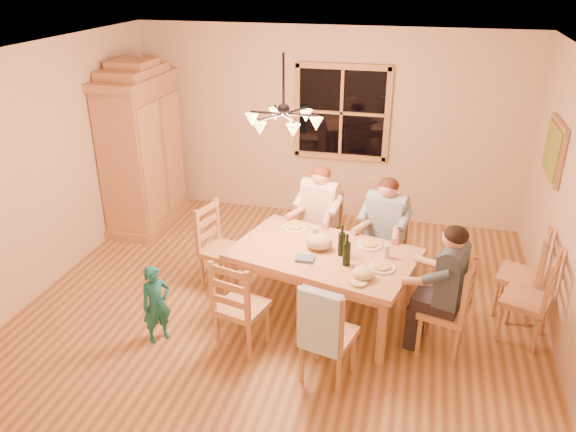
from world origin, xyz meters
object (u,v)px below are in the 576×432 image
(chair_spare_front, at_px, (523,313))
(armoire, at_px, (143,152))
(chandelier, at_px, (284,119))
(adult_woman, at_px, (320,206))
(dining_table, at_px, (324,260))
(adult_plaid_man, at_px, (386,220))
(wine_bottle_a, at_px, (342,240))
(child, at_px, (156,304))
(chair_spare_back, at_px, (517,288))
(chair_near_right, at_px, (328,348))
(chair_far_right, at_px, (382,263))
(wine_bottle_b, at_px, (347,250))
(chair_far_left, at_px, (319,247))
(chair_near_left, at_px, (242,320))
(chair_end_right, at_px, (442,323))
(chair_end_left, at_px, (223,262))
(adult_slate_man, at_px, (449,275))

(chair_spare_front, bearing_deg, armoire, 91.69)
(chandelier, distance_m, adult_woman, 1.50)
(dining_table, relative_size, adult_plaid_man, 2.33)
(wine_bottle_a, distance_m, chair_spare_front, 1.92)
(chandelier, xyz_separation_m, child, (-1.05, -0.94, -1.67))
(child, relative_size, chair_spare_back, 0.82)
(chair_near_right, bearing_deg, adult_plaid_man, 93.37)
(chandelier, relative_size, chair_far_right, 0.78)
(wine_bottle_b, relative_size, chair_spare_front, 0.33)
(dining_table, bearing_deg, chandelier, 163.61)
(wine_bottle_b, bearing_deg, dining_table, 141.03)
(chair_far_right, xyz_separation_m, adult_plaid_man, (0.00, 0.00, 0.54))
(chair_far_left, distance_m, chair_spare_front, 2.39)
(wine_bottle_b, distance_m, chair_spare_front, 1.87)
(armoire, bearing_deg, wine_bottle_a, -29.87)
(armoire, distance_m, chair_near_left, 3.39)
(wine_bottle_a, bearing_deg, adult_plaid_man, 64.01)
(chandelier, xyz_separation_m, chair_near_right, (0.68, -1.08, -1.77))
(chair_end_right, bearing_deg, armoire, 77.90)
(chair_end_left, distance_m, chair_end_right, 2.53)
(chandelier, height_order, chair_near_right, chandelier)
(dining_table, bearing_deg, armoire, 148.91)
(chair_near_left, relative_size, adult_slate_man, 1.13)
(dining_table, bearing_deg, chair_end_right, -14.47)
(chair_far_left, xyz_separation_m, adult_plaid_man, (0.78, -0.20, 0.54))
(chair_near_right, height_order, wine_bottle_a, wine_bottle_a)
(chair_near_right, distance_m, adult_woman, 2.02)
(chair_spare_back, bearing_deg, child, 127.67)
(adult_woman, relative_size, chair_spare_back, 0.88)
(dining_table, relative_size, chair_near_left, 2.06)
(chair_near_right, xyz_separation_m, child, (-1.73, 0.14, 0.11))
(chandelier, relative_size, wine_bottle_a, 2.33)
(armoire, bearing_deg, chair_far_right, -16.08)
(chair_spare_front, xyz_separation_m, chair_spare_back, (0.00, 0.47, 0.00))
(armoire, height_order, chair_near_right, armoire)
(wine_bottle_b, bearing_deg, chair_near_left, -150.95)
(adult_slate_man, distance_m, chair_spare_front, 1.01)
(wine_bottle_a, bearing_deg, adult_woman, 112.92)
(chair_near_left, height_order, adult_woman, adult_woman)
(chandelier, height_order, chair_spare_back, chandelier)
(chair_far_right, height_order, chair_near_left, same)
(chair_end_right, xyz_separation_m, adult_plaid_man, (-0.67, 1.06, 0.54))
(dining_table, bearing_deg, child, -151.89)
(armoire, xyz_separation_m, adult_woman, (2.65, -0.79, -0.22))
(chair_end_left, bearing_deg, wine_bottle_a, 90.94)
(chair_end_right, distance_m, child, 2.78)
(chair_near_right, distance_m, child, 1.74)
(dining_table, xyz_separation_m, chair_far_left, (-0.23, 0.95, -0.36))
(child, bearing_deg, chandelier, -7.37)
(dining_table, height_order, adult_plaid_man, adult_plaid_man)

